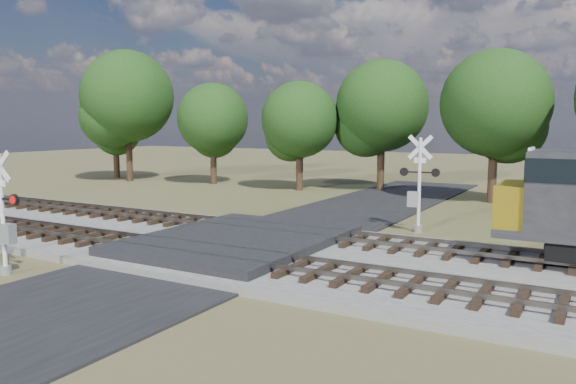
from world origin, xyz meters
The scene contains 8 objects.
ground centered at (0.00, 0.00, 0.00)m, with size 160.00×160.00×0.00m, color #4D522C.
ballast_bed centered at (10.00, 0.50, 0.15)m, with size 140.00×10.00×0.30m, color gray.
road centered at (0.00, 0.00, 0.04)m, with size 7.00×60.00×0.08m, color black.
crossing_panel centered at (0.00, 0.50, 0.32)m, with size 7.00×9.00×0.62m, color #262628.
track_near centered at (3.12, -2.00, 0.41)m, with size 140.00×2.60×0.33m.
track_far centered at (3.12, 3.00, 0.41)m, with size 140.00×2.60×0.33m.
crossing_signal_near centered at (-4.65, -6.45, 1.76)m, with size 1.70×0.37×4.23m.
crossing_signal_far centered at (5.06, 7.94, 1.91)m, with size 1.84×0.47×4.59m.
Camera 1 is at (12.81, -17.78, 5.08)m, focal length 35.00 mm.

